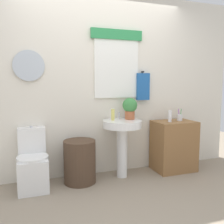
# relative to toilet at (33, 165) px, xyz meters

# --- Properties ---
(ground_plane) EXTENTS (8.00, 8.00, 0.00)m
(ground_plane) POSITION_rel_toilet_xyz_m (0.96, -0.88, -0.29)
(ground_plane) COLOR gray
(back_wall) EXTENTS (4.40, 0.18, 2.60)m
(back_wall) POSITION_rel_toilet_xyz_m (0.96, 0.26, 1.01)
(back_wall) COLOR silver
(back_wall) RESTS_ON ground_plane
(toilet) EXTENTS (0.38, 0.51, 0.77)m
(toilet) POSITION_rel_toilet_xyz_m (0.00, 0.00, 0.00)
(toilet) COLOR white
(toilet) RESTS_ON ground_plane
(laundry_hamper) EXTENTS (0.43, 0.43, 0.57)m
(laundry_hamper) POSITION_rel_toilet_xyz_m (0.60, -0.03, -0.01)
(laundry_hamper) COLOR #4C3828
(laundry_hamper) RESTS_ON ground_plane
(pedestal_sink) EXTENTS (0.54, 0.54, 0.81)m
(pedestal_sink) POSITION_rel_toilet_xyz_m (1.20, -0.03, 0.32)
(pedestal_sink) COLOR white
(pedestal_sink) RESTS_ON ground_plane
(faucet) EXTENTS (0.03, 0.03, 0.10)m
(faucet) POSITION_rel_toilet_xyz_m (1.20, 0.09, 0.57)
(faucet) COLOR silver
(faucet) RESTS_ON pedestal_sink
(wooden_cabinet) EXTENTS (0.60, 0.44, 0.76)m
(wooden_cabinet) POSITION_rel_toilet_xyz_m (2.05, -0.03, 0.08)
(wooden_cabinet) COLOR olive
(wooden_cabinet) RESTS_ON ground_plane
(soap_bottle) EXTENTS (0.05, 0.05, 0.16)m
(soap_bottle) POSITION_rel_toilet_xyz_m (1.08, 0.02, 0.60)
(soap_bottle) COLOR #DBD166
(soap_bottle) RESTS_ON pedestal_sink
(potted_plant) EXTENTS (0.21, 0.21, 0.31)m
(potted_plant) POSITION_rel_toilet_xyz_m (1.34, 0.03, 0.69)
(potted_plant) COLOR #AD5B38
(potted_plant) RESTS_ON pedestal_sink
(lotion_bottle) EXTENTS (0.05, 0.05, 0.17)m
(lotion_bottle) POSITION_rel_toilet_xyz_m (1.94, -0.07, 0.55)
(lotion_bottle) COLOR white
(lotion_bottle) RESTS_ON wooden_cabinet
(toothbrush_cup) EXTENTS (0.08, 0.08, 0.19)m
(toothbrush_cup) POSITION_rel_toilet_xyz_m (2.15, -0.01, 0.51)
(toothbrush_cup) COLOR silver
(toothbrush_cup) RESTS_ON wooden_cabinet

